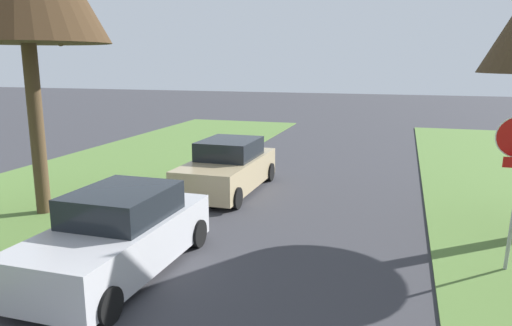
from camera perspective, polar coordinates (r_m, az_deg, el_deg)
The scene contains 2 objects.
parked_sedan_silver at distance 9.57m, azimuth -15.81°, elevation -8.20°, with size 1.99×4.42×1.57m.
parked_sedan_tan at distance 14.89m, azimuth -3.32°, elevation -0.57°, with size 1.99×4.42×1.57m.
Camera 1 is at (2.86, -0.16, 3.95)m, focal length 34.03 mm.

